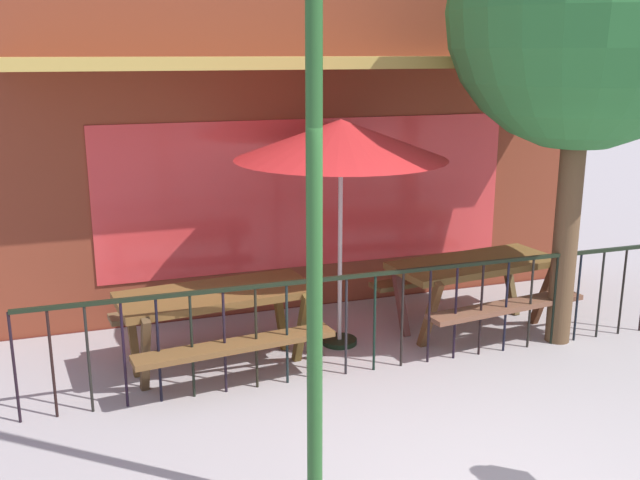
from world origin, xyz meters
TOP-DOWN VIEW (x-y plane):
  - pub_storefront at (0.00, 4.23)m, footprint 7.41×1.39m
  - patio_fence_front at (-0.00, 2.10)m, footprint 6.25×0.04m
  - picnic_table_left at (-1.38, 2.61)m, footprint 1.94×1.55m
  - picnic_table_right at (1.41, 2.72)m, footprint 1.95×1.57m
  - patio_umbrella at (-0.09, 2.81)m, footprint 2.08×2.08m
  - street_tree at (2.10, 2.15)m, footprint 2.59×2.59m
  - street_lamp at (-1.20, 0.24)m, footprint 0.28×0.28m

SIDE VIEW (x-z plane):
  - picnic_table_left at x=-1.38m, z-range 0.21..1.01m
  - picnic_table_right at x=1.41m, z-range 0.21..1.01m
  - patio_fence_front at x=0.00m, z-range 0.18..1.14m
  - patio_umbrella at x=-0.09m, z-range 0.95..3.25m
  - street_lamp at x=-1.20m, z-range 0.60..4.45m
  - pub_storefront at x=0.00m, z-range -0.02..5.95m
  - street_tree at x=2.10m, z-range 0.98..5.56m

